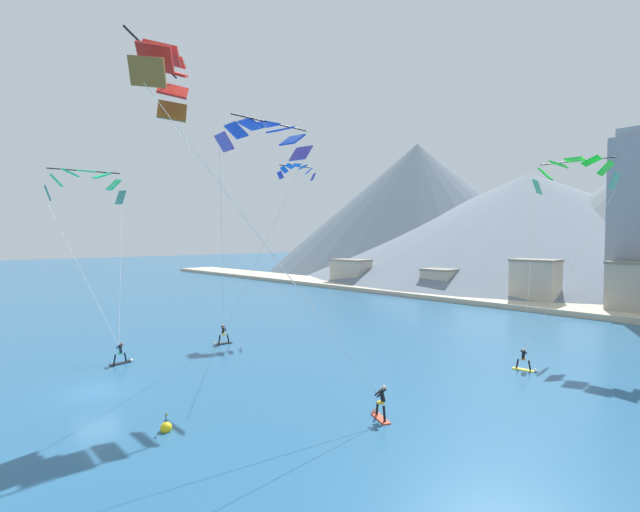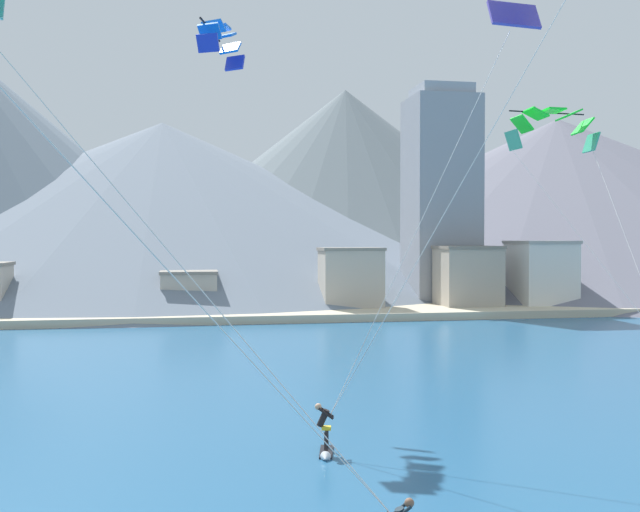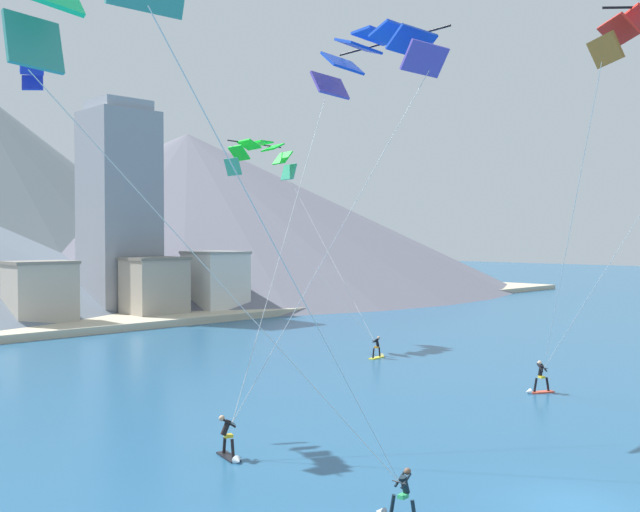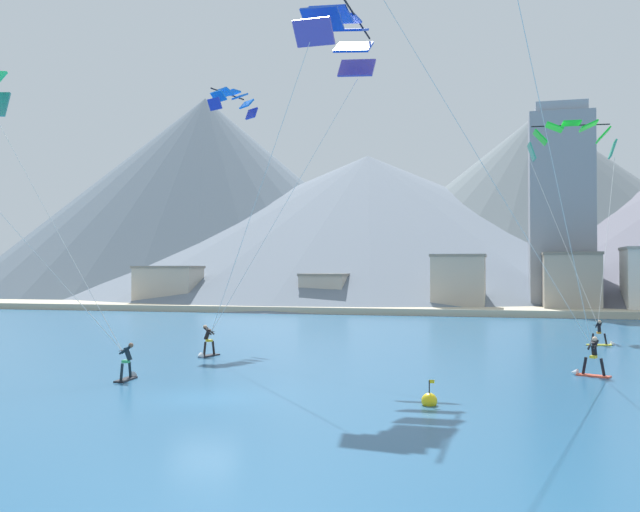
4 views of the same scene
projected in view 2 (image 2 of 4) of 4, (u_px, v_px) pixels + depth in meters
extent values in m
cube|color=black|center=(326.00, 452.00, 24.25)|extent=(0.75, 1.50, 0.07)
cylinder|color=black|center=(327.00, 437.00, 24.64)|extent=(0.18, 0.27, 0.75)
cylinder|color=black|center=(326.00, 443.00, 23.85)|extent=(0.18, 0.27, 0.75)
cube|color=yellow|center=(326.00, 428.00, 24.23)|extent=(0.36, 0.30, 0.12)
cylinder|color=black|center=(323.00, 418.00, 24.23)|extent=(0.49, 0.32, 0.64)
cylinder|color=black|center=(326.00, 412.00, 24.34)|extent=(0.55, 0.20, 0.42)
cylinder|color=black|center=(326.00, 414.00, 24.10)|extent=(0.55, 0.20, 0.42)
cylinder|color=black|center=(331.00, 414.00, 24.21)|extent=(0.15, 0.51, 0.03)
sphere|color=tan|center=(318.00, 407.00, 24.23)|extent=(0.23, 0.23, 0.23)
cone|color=white|center=(325.00, 458.00, 23.38)|extent=(0.42, 0.37, 0.36)
cylinder|color=#14232D|center=(397.00, 511.00, 15.68)|extent=(0.51, 0.12, 0.39)
sphere|color=brown|center=(409.00, 503.00, 15.62)|extent=(0.22, 0.22, 0.22)
cube|color=#5745B1|center=(514.00, 15.00, 27.48)|extent=(2.05, 0.89, 1.26)
cylinder|color=silver|center=(427.00, 209.00, 26.00)|extent=(7.65, 2.66, 14.08)
cylinder|color=silver|center=(449.00, 205.00, 22.51)|extent=(6.83, 4.35, 14.08)
cylinder|color=silver|center=(157.00, 258.00, 13.29)|extent=(9.85, 2.54, 11.35)
cylinder|color=silver|center=(171.00, 254.00, 16.35)|extent=(9.50, 3.68, 11.35)
cube|color=#37AA83|center=(513.00, 140.00, 50.13)|extent=(0.69, 1.61, 1.38)
cube|color=#12F12B|center=(522.00, 124.00, 50.30)|extent=(1.15, 1.63, 1.16)
cube|color=#12F12B|center=(536.00, 114.00, 50.55)|extent=(1.42, 1.65, 0.74)
cube|color=#12F12B|center=(552.00, 111.00, 50.84)|extent=(1.46, 1.65, 0.20)
cube|color=#12F12B|center=(569.00, 115.00, 51.12)|extent=(1.36, 1.65, 0.74)
cube|color=#12F12B|center=(583.00, 126.00, 51.33)|extent=(1.03, 1.63, 1.16)
cube|color=#37AA83|center=(591.00, 143.00, 51.45)|extent=(0.56, 1.61, 1.38)
cylinder|color=black|center=(547.00, 113.00, 51.54)|extent=(6.10, 0.65, 0.10)
cylinder|color=silver|center=(580.00, 237.00, 44.70)|extent=(3.72, 11.92, 12.36)
cylinder|color=silver|center=(625.00, 237.00, 45.40)|extent=(2.76, 12.18, 12.36)
cube|color=#1F31BD|center=(208.00, 43.00, 32.48)|extent=(1.10, 0.69, 0.85)
cube|color=blue|center=(210.00, 32.00, 32.93)|extent=(1.18, 0.92, 0.74)
cube|color=blue|center=(214.00, 27.00, 33.58)|extent=(1.21, 1.08, 0.53)
cube|color=blue|center=(219.00, 28.00, 34.34)|extent=(1.23, 1.13, 0.24)
cube|color=blue|center=(225.00, 36.00, 35.10)|extent=(1.20, 1.15, 0.53)
cube|color=blue|center=(230.00, 48.00, 35.75)|extent=(1.14, 1.06, 0.74)
cube|color=#1F31BD|center=(235.00, 63.00, 36.19)|extent=(1.04, 0.88, 0.85)
cylinder|color=black|center=(210.00, 30.00, 34.43)|extent=(1.09, 3.74, 0.10)
cube|color=beige|center=(297.00, 313.00, 66.24)|extent=(180.00, 10.00, 0.70)
cube|color=#B7AD9E|center=(189.00, 294.00, 68.31)|extent=(5.14, 6.68, 3.98)
cube|color=gray|center=(189.00, 272.00, 68.26)|extent=(5.34, 6.95, 0.30)
cube|color=#B7AD9E|center=(351.00, 282.00, 69.21)|extent=(5.78, 4.29, 6.14)
cube|color=gray|center=(351.00, 249.00, 69.13)|extent=(6.01, 4.46, 0.30)
cube|color=#A89E8E|center=(468.00, 280.00, 70.75)|extent=(5.71, 4.93, 6.29)
cube|color=slate|center=(468.00, 247.00, 70.67)|extent=(5.94, 5.13, 0.30)
cube|color=silver|center=(541.00, 277.00, 72.37)|extent=(5.47, 5.89, 6.79)
cube|color=#9D9992|center=(541.00, 242.00, 72.28)|extent=(5.69, 6.13, 0.30)
cube|color=gray|center=(441.00, 202.00, 76.71)|extent=(7.00, 7.00, 22.42)
cube|color=#979DA8|center=(441.00, 92.00, 76.42)|extent=(5.60, 5.60, 1.20)
cone|color=slate|center=(345.00, 185.00, 123.70)|extent=(83.61, 83.61, 33.09)
cone|color=slate|center=(163.00, 203.00, 115.39)|extent=(116.83, 116.83, 26.04)
cone|color=slate|center=(557.00, 200.00, 123.82)|extent=(119.18, 119.18, 28.06)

